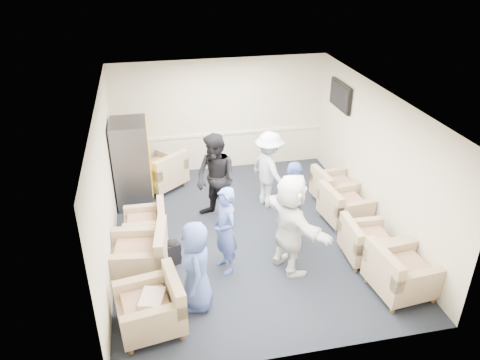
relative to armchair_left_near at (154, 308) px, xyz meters
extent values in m
plane|color=black|center=(1.85, 2.08, -0.36)|extent=(6.00, 6.00, 0.00)
plane|color=silver|center=(1.85, 2.08, 2.34)|extent=(6.00, 6.00, 0.00)
cube|color=beige|center=(1.85, 5.08, 0.99)|extent=(5.00, 0.02, 2.70)
cube|color=beige|center=(1.85, -0.92, 0.99)|extent=(5.00, 0.02, 2.70)
cube|color=beige|center=(-0.65, 2.08, 0.99)|extent=(0.02, 6.00, 2.70)
cube|color=beige|center=(4.35, 2.08, 0.99)|extent=(0.02, 6.00, 2.70)
cube|color=silver|center=(1.85, 5.06, 0.54)|extent=(4.98, 0.04, 0.06)
cube|color=black|center=(4.29, 3.88, 1.69)|extent=(0.07, 1.00, 0.58)
cube|color=black|center=(4.26, 3.88, 1.69)|extent=(0.01, 0.92, 0.50)
cube|color=#53535B|center=(4.33, 3.88, 1.54)|extent=(0.04, 0.10, 0.25)
cube|color=#9A8463|center=(-0.06, -0.01, -0.08)|extent=(1.03, 1.03, 0.30)
cube|color=#986D53|center=(-0.06, -0.01, 0.12)|extent=(0.71, 0.68, 0.11)
cube|color=#9A8463|center=(0.31, 0.05, 0.28)|extent=(0.29, 0.91, 0.42)
cube|color=#9A8463|center=(-0.20, 1.27, -0.07)|extent=(1.04, 1.04, 0.31)
cube|color=#986D53|center=(-0.20, 1.27, 0.13)|extent=(0.72, 0.68, 0.11)
cube|color=#9A8463|center=(0.19, 1.22, 0.30)|extent=(0.27, 0.94, 0.44)
cube|color=#9A8463|center=(-0.07, 2.30, -0.12)|extent=(0.78, 0.78, 0.25)
cube|color=#986D53|center=(-0.07, 2.30, 0.05)|extent=(0.54, 0.51, 0.09)
cube|color=#9A8463|center=(0.25, 2.30, 0.18)|extent=(0.14, 0.77, 0.36)
cube|color=#9A8463|center=(3.90, -0.02, -0.08)|extent=(1.01, 1.01, 0.30)
cube|color=#986D53|center=(3.90, -0.02, 0.13)|extent=(0.70, 0.66, 0.11)
cube|color=#9A8463|center=(3.52, -0.06, 0.29)|extent=(0.24, 0.93, 0.43)
cube|color=#9A8463|center=(3.77, 0.92, -0.11)|extent=(0.84, 0.84, 0.27)
cube|color=#986D53|center=(3.77, 0.92, 0.07)|extent=(0.58, 0.55, 0.10)
cube|color=#9A8463|center=(3.43, 0.93, 0.22)|extent=(0.16, 0.82, 0.38)
cube|color=#9A8463|center=(3.85, 2.14, -0.10)|extent=(0.93, 0.93, 0.28)
cube|color=#986D53|center=(3.85, 2.14, 0.09)|extent=(0.64, 0.61, 0.10)
cube|color=#9A8463|center=(3.50, 2.10, 0.23)|extent=(0.23, 0.85, 0.40)
cube|color=#9A8463|center=(3.95, 2.90, -0.11)|extent=(0.91, 0.91, 0.27)
cube|color=#986D53|center=(3.95, 2.90, 0.08)|extent=(0.63, 0.59, 0.10)
cube|color=#9A8463|center=(3.61, 2.86, 0.22)|extent=(0.23, 0.83, 0.39)
cube|color=#9A8463|center=(0.32, 4.36, -0.07)|extent=(1.33, 1.33, 0.31)
cube|color=#986D53|center=(0.32, 4.36, 0.14)|extent=(0.89, 0.89, 0.11)
cube|color=#9A8463|center=(0.57, 4.05, 0.31)|extent=(0.83, 0.72, 0.44)
cube|color=#53535B|center=(-0.25, 3.78, 0.56)|extent=(0.73, 0.87, 1.84)
cube|color=orange|center=(0.13, 3.78, 0.65)|extent=(0.02, 0.74, 1.47)
cube|color=black|center=(0.13, 3.78, -0.12)|extent=(0.02, 0.44, 0.12)
cube|color=black|center=(0.35, 1.47, -0.15)|extent=(0.34, 0.29, 0.41)
sphere|color=black|center=(0.35, 1.47, 0.03)|extent=(0.20, 0.20, 0.20)
cube|color=beige|center=(-0.01, -0.01, 0.18)|extent=(0.42, 0.49, 0.12)
imported|color=#455BA6|center=(0.67, 0.34, 0.39)|extent=(0.51, 0.75, 1.49)
imported|color=#455BA6|center=(1.25, 1.13, 0.42)|extent=(0.52, 0.65, 1.57)
imported|color=black|center=(1.35, 2.70, 0.57)|extent=(1.10, 1.14, 1.85)
imported|color=white|center=(2.52, 3.10, 0.47)|extent=(0.95, 1.21, 1.65)
imported|color=#455BA6|center=(2.58, 1.68, 0.47)|extent=(0.76, 1.05, 1.65)
imported|color=white|center=(2.31, 0.93, 0.54)|extent=(1.01, 1.76, 1.81)
camera|label=1|loc=(0.18, -5.25, 4.78)|focal=35.00mm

